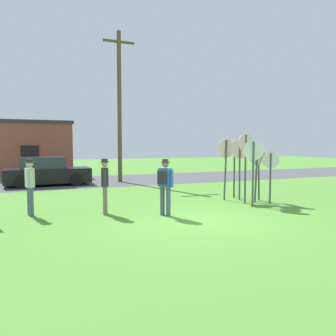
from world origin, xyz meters
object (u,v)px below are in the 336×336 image
Objects in this scene: stop_sign_far_back at (226,158)px; stop_sign_center_cluster at (271,169)px; parked_car_on_street at (47,172)px; stop_sign_rear_right at (240,159)px; stop_sign_nearest at (234,158)px; person_in_blue at (30,184)px; stop_sign_leaning_left at (256,164)px; person_holding_notes at (105,183)px; person_near_signs at (165,183)px; utility_pole at (119,104)px; stop_sign_tallest at (245,156)px; stop_sign_leaning_right at (253,161)px; stop_sign_rear_left at (259,160)px.

stop_sign_far_back is 1.73m from stop_sign_center_cluster.
stop_sign_rear_right is (6.69, -7.90, 0.93)m from parked_car_on_street.
stop_sign_nearest is 7.75m from person_in_blue.
stop_sign_leaning_left is 1.23× the size of person_in_blue.
person_in_blue is at bearing 179.24° from stop_sign_rear_right.
stop_sign_far_back is 1.39× the size of person_holding_notes.
stop_sign_nearest is at bearing -46.65° from parked_car_on_street.
stop_sign_center_cluster is 4.45m from person_near_signs.
stop_sign_center_cluster is (0.36, -0.36, -0.18)m from stop_sign_leaning_left.
utility_pole is 10.17m from person_near_signs.
stop_sign_far_back reaches higher than stop_sign_nearest.
parked_car_on_street is at bearing 130.25° from stop_sign_rear_right.
parked_car_on_street is at bearing -178.23° from utility_pole.
stop_sign_tallest is 0.63m from stop_sign_rear_right.
utility_pole is at bearing 111.14° from stop_sign_nearest.
stop_sign_nearest is at bearing 30.16° from stop_sign_far_back.
utility_pole reaches higher than stop_sign_nearest.
stop_sign_far_back is (-0.33, 0.83, -0.11)m from stop_sign_tallest.
stop_sign_nearest is at bearing 74.39° from stop_sign_tallest.
stop_sign_leaning_left is 0.91× the size of stop_sign_leaning_right.
stop_sign_rear_right is at bearing -105.95° from stop_sign_nearest.
person_holding_notes is (-4.87, -0.80, -0.66)m from stop_sign_far_back.
stop_sign_leaning_right is at bearing -75.22° from utility_pole.
stop_sign_center_cluster is 1.10× the size of person_holding_notes.
person_near_signs is (-4.42, -1.20, -0.55)m from stop_sign_rear_left.
stop_sign_leaning_right is 3.54m from person_near_signs.
stop_sign_rear_left is 1.30m from stop_sign_far_back.
stop_sign_nearest is 4.48m from person_near_signs.
person_in_blue and person_holding_notes have the same top height.
person_near_signs reaches higher than parked_car_on_street.
utility_pole is at bearing 110.52° from stop_sign_center_cluster.
parked_car_on_street is at bearing 98.84° from person_holding_notes.
stop_sign_tallest is at bearing 81.18° from stop_sign_leaning_right.
utility_pole is at bearing 106.30° from stop_sign_tallest.
stop_sign_tallest is 5.27m from person_holding_notes.
parked_car_on_street is (-4.01, -0.12, -3.77)m from utility_pole.
person_in_blue is (-8.21, 0.39, -0.58)m from stop_sign_rear_left.
person_near_signs is at bearing -164.78° from stop_sign_rear_left.
stop_sign_far_back is 3.72m from person_near_signs.
stop_sign_nearest is 0.92× the size of stop_sign_tallest.
stop_sign_leaning_left is at bearing -1.43° from stop_sign_tallest.
stop_sign_leaning_right reaches higher than stop_sign_leaning_left.
stop_sign_rear_left reaches higher than stop_sign_center_cluster.
stop_sign_rear_right is at bearing -0.76° from person_in_blue.
person_holding_notes is at bearing -177.33° from stop_sign_rear_left.
parked_car_on_street is 2.49× the size of person_near_signs.
person_holding_notes is (2.15, -0.67, 0.00)m from person_in_blue.
parked_car_on_street is at bearing 129.74° from stop_sign_center_cluster.
person_near_signs is at bearing -151.61° from stop_sign_nearest.
stop_sign_tallest reaches higher than stop_sign_leaning_right.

